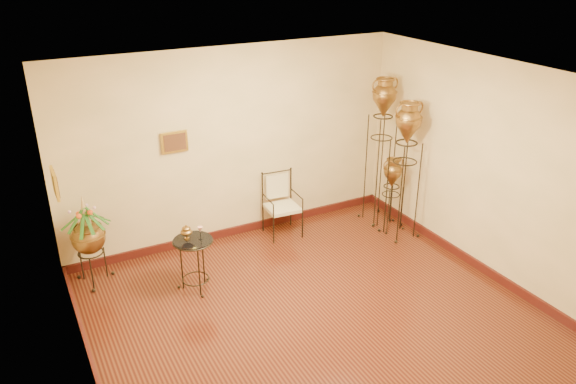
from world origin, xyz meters
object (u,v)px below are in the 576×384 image
amphora_mid (404,170)px  side_table (194,263)px  armchair (282,205)px  amphora_tall (381,150)px  planter_urn (88,234)px

amphora_mid → side_table: bearing=179.5°
armchair → side_table: 1.83m
amphora_tall → armchair: bearing=171.0°
amphora_tall → armchair: amphora_tall is taller
planter_urn → side_table: planter_urn is taller
amphora_tall → amphora_mid: 0.59m
amphora_mid → planter_urn: bearing=169.5°
amphora_mid → armchair: bearing=152.0°
amphora_mid → side_table: size_ratio=2.32×
armchair → side_table: size_ratio=1.06×
planter_urn → side_table: 1.39m
amphora_tall → side_table: size_ratio=2.56×
amphora_tall → amphora_mid: amphora_tall is taller
planter_urn → side_table: (1.11, -0.77, -0.33)m
amphora_tall → amphora_mid: (-0.00, -0.58, -0.12)m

